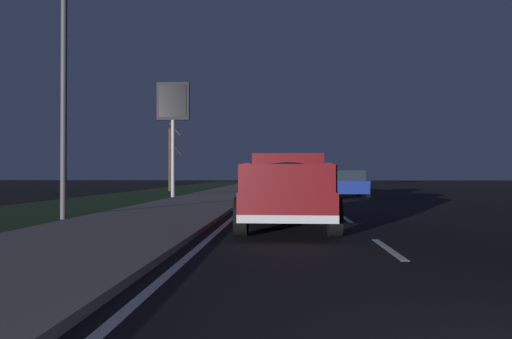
# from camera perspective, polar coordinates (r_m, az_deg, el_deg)

# --- Properties ---
(ground) EXTENTS (144.00, 144.00, 0.00)m
(ground) POSITION_cam_1_polar(r_m,az_deg,el_deg) (29.82, 6.92, -3.13)
(ground) COLOR black
(sidewalk_shoulder) EXTENTS (108.00, 4.00, 0.12)m
(sidewalk_shoulder) POSITION_cam_1_polar(r_m,az_deg,el_deg) (30.00, -4.03, -3.00)
(sidewalk_shoulder) COLOR slate
(sidewalk_shoulder) RESTS_ON ground
(grass_verge) EXTENTS (108.00, 6.00, 0.01)m
(grass_verge) POSITION_cam_1_polar(r_m,az_deg,el_deg) (31.04, -13.23, -3.01)
(grass_verge) COLOR #1E3819
(grass_verge) RESTS_ON ground
(lane_markings) EXTENTS (108.00, 3.54, 0.01)m
(lane_markings) POSITION_cam_1_polar(r_m,az_deg,el_deg) (31.72, 2.09, -2.97)
(lane_markings) COLOR silver
(lane_markings) RESTS_ON ground
(pickup_truck) EXTENTS (5.45, 2.33, 1.87)m
(pickup_truck) POSITION_cam_1_polar(r_m,az_deg,el_deg) (11.94, 3.89, -2.26)
(pickup_truck) COLOR maroon
(pickup_truck) RESTS_ON ground
(sedan_white) EXTENTS (4.44, 2.08, 1.54)m
(sedan_white) POSITION_cam_1_polar(r_m,az_deg,el_deg) (25.21, 3.24, -1.81)
(sedan_white) COLOR silver
(sedan_white) RESTS_ON ground
(sedan_blue) EXTENTS (4.41, 2.04, 1.54)m
(sedan_blue) POSITION_cam_1_polar(r_m,az_deg,el_deg) (27.32, 11.05, -1.71)
(sedan_blue) COLOR navy
(sedan_blue) RESTS_ON ground
(gas_price_sign) EXTENTS (0.27, 1.90, 6.68)m
(gas_price_sign) POSITION_cam_1_polar(r_m,az_deg,el_deg) (27.93, -10.04, 7.00)
(gas_price_sign) COLOR #99999E
(gas_price_sign) RESTS_ON ground
(street_light_near) EXTENTS (0.36, 1.97, 7.17)m
(street_light_near) POSITION_cam_1_polar(r_m,az_deg,el_deg) (15.12, -21.19, 11.08)
(street_light_near) COLOR #4C4C51
(street_light_near) RESTS_ON ground
(bare_tree_far) EXTENTS (1.30, 1.18, 5.40)m
(bare_tree_far) POSITION_cam_1_polar(r_m,az_deg,el_deg) (37.40, -10.32, 1.40)
(bare_tree_far) COLOR #423323
(bare_tree_far) RESTS_ON ground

